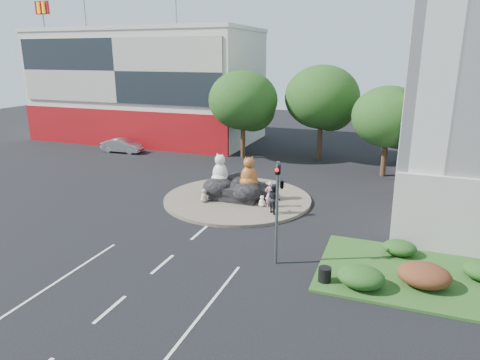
% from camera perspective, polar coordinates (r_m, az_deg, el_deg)
% --- Properties ---
extents(ground, '(120.00, 120.00, 0.00)m').
position_cam_1_polar(ground, '(21.01, -10.29, -11.01)').
color(ground, black).
rests_on(ground, ground).
extents(roundabout_island, '(10.00, 10.00, 0.20)m').
position_cam_1_polar(roundabout_island, '(29.28, -0.35, -2.52)').
color(roundabout_island, brown).
rests_on(roundabout_island, ground).
extents(rock_plinth, '(3.20, 2.60, 0.90)m').
position_cam_1_polar(rock_plinth, '(29.11, -0.35, -1.49)').
color(rock_plinth, black).
rests_on(rock_plinth, roundabout_island).
extents(shophouse_block, '(25.20, 12.30, 17.40)m').
position_cam_1_polar(shophouse_block, '(52.03, -12.22, 12.25)').
color(shophouse_block, beige).
rests_on(shophouse_block, ground).
extents(grass_verge, '(10.00, 6.00, 0.12)m').
position_cam_1_polar(grass_verge, '(21.25, 24.45, -11.80)').
color(grass_verge, '#27521B').
rests_on(grass_verge, ground).
extents(tree_left, '(6.46, 6.46, 8.27)m').
position_cam_1_polar(tree_left, '(40.62, 0.53, 10.23)').
color(tree_left, '#382314').
rests_on(tree_left, ground).
extents(tree_mid, '(6.84, 6.84, 8.76)m').
position_cam_1_polar(tree_mid, '(40.73, 10.97, 10.40)').
color(tree_mid, '#382314').
rests_on(tree_mid, ground).
extents(tree_right, '(5.70, 5.70, 7.30)m').
position_cam_1_polar(tree_right, '(36.30, 19.22, 7.63)').
color(tree_right, '#382314').
rests_on(tree_right, ground).
extents(hedge_near_green, '(2.00, 1.60, 0.90)m').
position_cam_1_polar(hedge_near_green, '(19.15, 15.81, -12.32)').
color(hedge_near_green, '#1C3D13').
rests_on(hedge_near_green, grass_verge).
extents(hedge_red, '(2.20, 1.76, 0.99)m').
position_cam_1_polar(hedge_red, '(20.06, 23.35, -11.58)').
color(hedge_red, '#552716').
rests_on(hedge_red, grass_verge).
extents(hedge_back_green, '(1.60, 1.28, 0.72)m').
position_cam_1_polar(hedge_back_green, '(22.60, 20.51, -8.45)').
color(hedge_back_green, '#1C3D13').
rests_on(hedge_back_green, grass_verge).
extents(traffic_light, '(0.44, 1.24, 5.00)m').
position_cam_1_polar(traffic_light, '(19.44, 5.29, -1.51)').
color(traffic_light, '#595B60').
rests_on(traffic_light, ground).
extents(street_lamp, '(2.34, 0.22, 8.06)m').
position_cam_1_polar(street_lamp, '(24.59, 26.94, 2.80)').
color(street_lamp, '#595B60').
rests_on(street_lamp, ground).
extents(cat_white, '(1.48, 1.35, 2.11)m').
position_cam_1_polar(cat_white, '(29.07, -2.66, 1.56)').
color(cat_white, silver).
rests_on(cat_white, rock_plinth).
extents(cat_tabby, '(1.56, 1.45, 2.10)m').
position_cam_1_polar(cat_tabby, '(28.30, 1.19, 1.15)').
color(cat_tabby, '#C36D28').
rests_on(cat_tabby, rock_plinth).
extents(kitten_calico, '(0.72, 0.70, 0.92)m').
position_cam_1_polar(kitten_calico, '(28.36, -4.81, -2.01)').
color(kitten_calico, beige).
rests_on(kitten_calico, roundabout_island).
extents(kitten_white, '(0.58, 0.56, 0.75)m').
position_cam_1_polar(kitten_white, '(27.49, 2.96, -2.77)').
color(kitten_white, silver).
rests_on(kitten_white, roundabout_island).
extents(pedestrian_pink, '(0.73, 0.67, 1.67)m').
position_cam_1_polar(pedestrian_pink, '(27.30, 3.98, -1.90)').
color(pedestrian_pink, pink).
rests_on(pedestrian_pink, roundabout_island).
extents(pedestrian_dark, '(1.14, 1.13, 1.85)m').
position_cam_1_polar(pedestrian_dark, '(26.24, 4.57, -2.46)').
color(pedestrian_dark, black).
rests_on(pedestrian_dark, roundabout_island).
extents(parked_car, '(4.34, 1.77, 1.40)m').
position_cam_1_polar(parked_car, '(45.24, -15.43, 4.44)').
color(parked_car, '#A9ABB1').
rests_on(parked_car, ground).
extents(litter_bin, '(0.70, 0.70, 0.64)m').
position_cam_1_polar(litter_bin, '(19.27, 11.22, -12.24)').
color(litter_bin, black).
rests_on(litter_bin, grass_verge).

